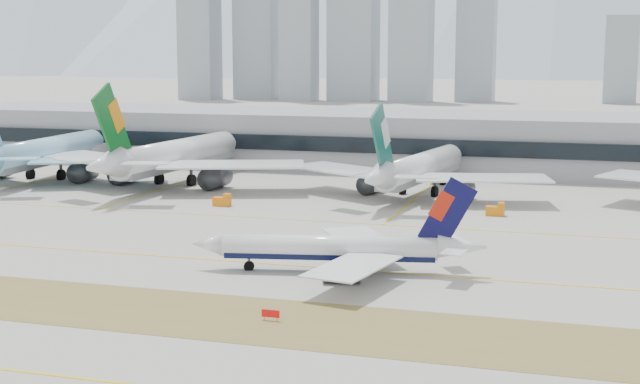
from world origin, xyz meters
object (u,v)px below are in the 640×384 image
(widebody_korean, at_px, (42,154))
(widebody_cathay, at_px, (417,170))
(widebody_eva, at_px, (172,157))
(terminal, at_px, (408,140))
(taxiing_airliner, at_px, (340,249))

(widebody_korean, xyz_separation_m, widebody_cathay, (93.83, 1.82, -0.70))
(widebody_eva, xyz_separation_m, terminal, (46.72, 51.00, 0.72))
(widebody_korean, bearing_deg, terminal, -62.30)
(widebody_korean, xyz_separation_m, widebody_eva, (35.11, 0.64, 0.23))
(terminal, bearing_deg, widebody_eva, -132.49)
(widebody_korean, bearing_deg, widebody_eva, -93.51)
(taxiing_airliner, height_order, widebody_cathay, widebody_cathay)
(widebody_eva, relative_size, terminal, 0.26)
(widebody_eva, bearing_deg, widebody_korean, 94.25)
(widebody_cathay, bearing_deg, taxiing_airliner, -169.53)
(taxiing_airliner, xyz_separation_m, widebody_eva, (-61.15, 70.76, 3.35))
(widebody_eva, bearing_deg, taxiing_airliner, -135.97)
(widebody_korean, distance_m, widebody_cathay, 93.85)
(widebody_korean, height_order, widebody_cathay, widebody_korean)
(taxiing_airliner, height_order, widebody_korean, widebody_korean)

